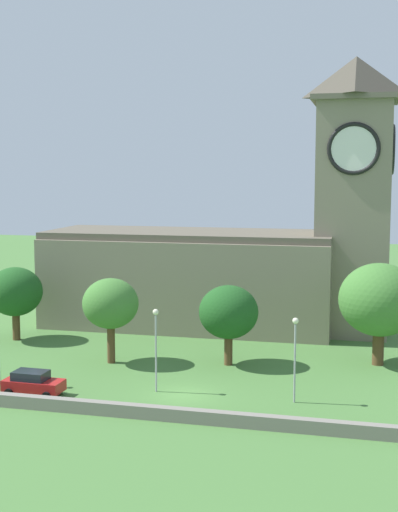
% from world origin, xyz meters
% --- Properties ---
extents(ground_plane, '(200.00, 200.00, 0.00)m').
position_xyz_m(ground_plane, '(0.00, 15.00, 0.00)').
color(ground_plane, '#477538').
extents(church, '(35.79, 12.09, 27.28)m').
position_xyz_m(church, '(-0.81, 23.23, 7.56)').
color(church, gray).
rests_on(church, ground).
extents(quay_barrier, '(55.63, 0.70, 0.89)m').
position_xyz_m(quay_barrier, '(0.00, -5.42, 0.45)').
color(quay_barrier, gray).
rests_on(quay_barrier, ground).
extents(car_red, '(4.41, 2.20, 1.77)m').
position_xyz_m(car_red, '(-10.67, -2.69, 0.90)').
color(car_red, red).
rests_on(car_red, ground).
extents(streetlamp_central, '(0.44, 0.44, 6.22)m').
position_xyz_m(streetlamp_central, '(-2.18, 0.23, 4.22)').
color(streetlamp_central, '#9EA0A5').
rests_on(streetlamp_central, ground).
extents(streetlamp_east_mid, '(0.44, 0.44, 6.09)m').
position_xyz_m(streetlamp_east_mid, '(8.02, 0.24, 4.15)').
color(streetlamp_east_mid, '#9EA0A5').
rests_on(streetlamp_east_mid, ground).
extents(tree_riverside_east, '(4.99, 4.99, 6.78)m').
position_xyz_m(tree_riverside_east, '(1.53, 8.69, 4.49)').
color(tree_riverside_east, brown).
rests_on(tree_riverside_east, ground).
extents(tree_riverside_west, '(4.76, 4.76, 7.27)m').
position_xyz_m(tree_riverside_west, '(-8.28, 6.90, 5.08)').
color(tree_riverside_west, brown).
rests_on(tree_riverside_west, ground).
extents(tree_churchyard, '(6.81, 6.81, 8.64)m').
position_xyz_m(tree_churchyard, '(13.77, 11.76, 5.54)').
color(tree_churchyard, brown).
rests_on(tree_churchyard, ground).
extents(tree_by_tower, '(5.24, 5.24, 7.09)m').
position_xyz_m(tree_by_tower, '(-20.20, 12.45, 4.69)').
color(tree_by_tower, brown).
rests_on(tree_by_tower, ground).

